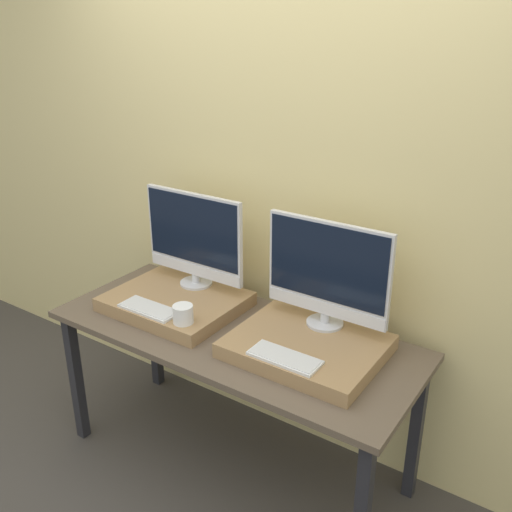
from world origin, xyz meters
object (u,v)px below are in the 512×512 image
object	(u,v)px
keyboard_left	(149,309)
mug	(183,314)
monitor_left	(194,238)
keyboard_right	(285,357)
monitor_right	(327,272)

from	to	relation	value
keyboard_left	mug	size ratio (longest dim) A/B	3.23
monitor_left	keyboard_right	xyz separation A→B (m)	(0.72, -0.33, -0.24)
monitor_right	monitor_left	bearing A→B (deg)	180.00
monitor_left	mug	xyz separation A→B (m)	(0.20, -0.33, -0.21)
monitor_left	keyboard_right	bearing A→B (deg)	-24.75
keyboard_right	mug	bearing A→B (deg)	180.00
keyboard_right	monitor_right	bearing A→B (deg)	90.00
monitor_left	monitor_right	distance (m)	0.72
monitor_right	keyboard_right	world-z (taller)	monitor_right
monitor_left	monitor_right	xyz separation A→B (m)	(0.72, 0.00, 0.00)
mug	keyboard_right	world-z (taller)	mug
keyboard_left	mug	distance (m)	0.21
monitor_right	keyboard_right	bearing A→B (deg)	-90.00
monitor_left	keyboard_left	size ratio (longest dim) A/B	1.93
mug	keyboard_right	size ratio (longest dim) A/B	0.31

